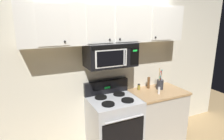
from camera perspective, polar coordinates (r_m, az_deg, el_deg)
back_wall at (r=3.21m, az=-2.28°, el=1.22°), size 5.20×0.10×2.70m
stove_range at (r=3.22m, az=0.52°, el=-15.63°), size 0.76×0.69×1.12m
over_range_microwave at (r=2.94m, az=-0.43°, el=4.48°), size 0.76×0.43×0.35m
upper_cabinets at (r=2.92m, az=-0.70°, el=13.30°), size 2.50×0.36×0.55m
counter_segment at (r=3.64m, az=12.79°, el=-12.60°), size 0.93×0.65×0.90m
utensil_crock_charcoal at (r=3.53m, az=13.82°, el=-3.89°), size 0.12×0.12×0.37m
salt_shaker at (r=3.31m, az=13.54°, el=-5.84°), size 0.04×0.04×0.12m
pepper_mill at (r=3.52m, az=10.62°, el=-3.67°), size 0.05×0.05×0.21m
spice_jar at (r=3.44m, az=7.84°, el=-4.89°), size 0.05×0.05×0.10m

